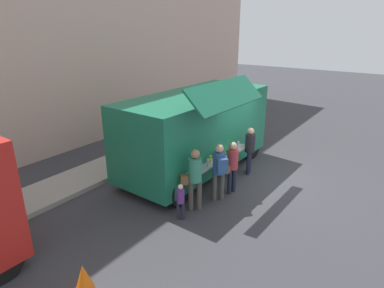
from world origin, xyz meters
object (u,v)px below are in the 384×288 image
object	(u,v)px
customer_rear_waiting	(195,175)
customer_front_ordering	(232,163)
child_near_queue	(180,199)
customer_mid_with_backpack	(219,167)
traffic_cone_orange	(84,277)
customer_extra_browsing	(250,147)
trash_bin	(204,121)
food_truck_main	(197,130)

from	to	relation	value
customer_rear_waiting	customer_front_ordering	bearing A→B (deg)	-56.49
child_near_queue	customer_mid_with_backpack	bearing A→B (deg)	-39.01
traffic_cone_orange	customer_extra_browsing	size ratio (longest dim) A/B	0.33
customer_mid_with_backpack	customer_extra_browsing	distance (m)	2.21
trash_bin	child_near_queue	distance (m)	7.83
customer_rear_waiting	customer_extra_browsing	world-z (taller)	customer_rear_waiting
food_truck_main	trash_bin	xyz separation A→B (m)	(4.03, 2.32, -1.03)
food_truck_main	customer_mid_with_backpack	size ratio (longest dim) A/B	3.44
food_truck_main	traffic_cone_orange	world-z (taller)	food_truck_main
traffic_cone_orange	child_near_queue	bearing A→B (deg)	-1.05
trash_bin	customer_mid_with_backpack	bearing A→B (deg)	-143.10
trash_bin	customer_extra_browsing	world-z (taller)	customer_extra_browsing
trash_bin	customer_mid_with_backpack	distance (m)	6.80
trash_bin	customer_extra_browsing	bearing A→B (deg)	-129.06
food_truck_main	customer_front_ordering	size ratio (longest dim) A/B	3.63
child_near_queue	customer_rear_waiting	bearing A→B (deg)	-28.65
customer_extra_browsing	customer_mid_with_backpack	bearing A→B (deg)	77.44
customer_extra_browsing	trash_bin	bearing A→B (deg)	-54.57
customer_extra_browsing	customer_front_ordering	bearing A→B (deg)	81.30
customer_rear_waiting	child_near_queue	xyz separation A→B (m)	(-0.62, 0.01, -0.45)
food_truck_main	child_near_queue	xyz separation A→B (m)	(-2.83, -1.45, -0.88)
traffic_cone_orange	customer_extra_browsing	distance (m)	6.74
customer_rear_waiting	child_near_queue	distance (m)	0.76
traffic_cone_orange	customer_mid_with_backpack	distance (m)	4.57
customer_extra_browsing	child_near_queue	xyz separation A→B (m)	(-3.65, 0.18, -0.37)
customer_rear_waiting	customer_extra_browsing	bearing A→B (deg)	-45.80
customer_front_ordering	customer_extra_browsing	bearing A→B (deg)	-74.17
food_truck_main	customer_rear_waiting	size ratio (longest dim) A/B	3.33
customer_mid_with_backpack	food_truck_main	bearing A→B (deg)	1.97
traffic_cone_orange	child_near_queue	distance (m)	3.06
customer_mid_with_backpack	trash_bin	bearing A→B (deg)	-12.63
trash_bin	customer_mid_with_backpack	size ratio (longest dim) A/B	0.54
customer_mid_with_backpack	child_near_queue	world-z (taller)	customer_mid_with_backpack
food_truck_main	customer_mid_with_backpack	bearing A→B (deg)	-126.75
customer_extra_browsing	child_near_queue	size ratio (longest dim) A/B	1.61
customer_mid_with_backpack	child_near_queue	distance (m)	1.54
customer_front_ordering	child_near_queue	size ratio (longest dim) A/B	1.60
traffic_cone_orange	customer_mid_with_backpack	size ratio (longest dim) A/B	0.32
customer_front_ordering	customer_rear_waiting	distance (m)	1.50
customer_mid_with_backpack	traffic_cone_orange	bearing A→B (deg)	125.99
trash_bin	customer_extra_browsing	distance (m)	5.12
child_near_queue	traffic_cone_orange	bearing A→B (deg)	151.50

